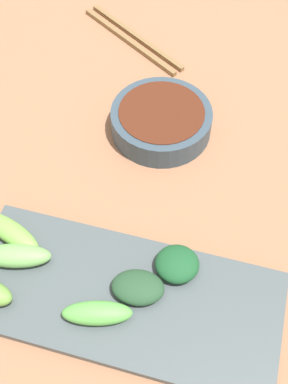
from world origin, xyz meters
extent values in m
cube|color=#996849|center=(0.00, 0.00, 0.01)|extent=(2.10, 2.10, 0.02)
cylinder|color=#354754|center=(-0.15, -0.03, 0.04)|extent=(0.15, 0.15, 0.04)
cylinder|color=#502415|center=(-0.15, -0.03, 0.05)|extent=(0.13, 0.13, 0.02)
cube|color=#465153|center=(0.12, -0.01, 0.03)|extent=(0.16, 0.37, 0.01)
ellipsoid|color=#73B25B|center=(0.11, -0.14, 0.04)|extent=(0.05, 0.09, 0.02)
ellipsoid|color=#5CB14B|center=(0.15, -0.03, 0.04)|extent=(0.05, 0.08, 0.02)
ellipsoid|color=#77B84B|center=(0.08, -0.16, 0.04)|extent=(0.06, 0.09, 0.02)
ellipsoid|color=#26492D|center=(0.11, 0.01, 0.04)|extent=(0.05, 0.07, 0.02)
ellipsoid|color=#1A502A|center=(0.07, 0.05, 0.04)|extent=(0.06, 0.06, 0.02)
cube|color=olive|center=(-0.35, -0.12, 0.02)|extent=(0.13, 0.20, 0.01)
cube|color=olive|center=(-0.34, -0.13, 0.02)|extent=(0.13, 0.20, 0.01)
camera|label=1|loc=(0.33, 0.08, 0.57)|focal=45.87mm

